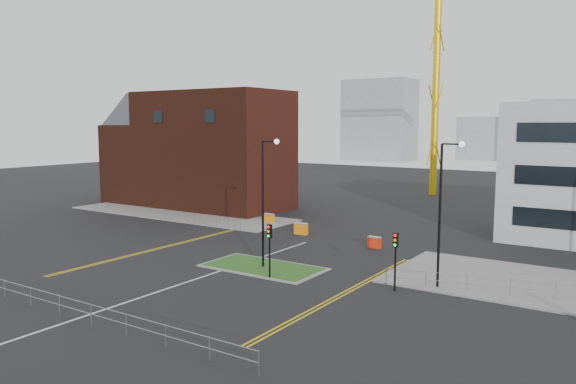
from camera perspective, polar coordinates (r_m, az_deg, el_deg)
name	(u,v)px	position (r m, az deg, el deg)	size (l,w,h in m)	color
ground	(160,291)	(35.83, -12.87, -9.78)	(200.00, 200.00, 0.00)	black
pavement_left	(179,214)	(64.83, -10.99, -2.16)	(28.00, 8.00, 0.12)	slate
island_kerb	(263,267)	(40.34, -2.54, -7.65)	(8.60, 4.60, 0.08)	slate
grass_island	(263,267)	(40.33, -2.54, -7.63)	(8.00, 4.00, 0.12)	#244B19
brick_building	(195,151)	(70.49, -9.42, 4.15)	(24.20, 10.07, 14.24)	#441B11
streetlamp_island	(265,193)	(39.19, -2.33, -0.08)	(1.46, 0.36, 9.18)	black
streetlamp_right_near	(444,203)	(35.53, 15.53, -1.07)	(1.46, 0.36, 9.18)	black
traffic_light_island	(269,241)	(37.02, -1.90, -4.96)	(0.28, 0.33, 3.65)	black
traffic_light_right	(395,250)	(34.92, 10.86, -5.82)	(0.28, 0.33, 3.65)	black
railing_front	(75,305)	(31.98, -20.85, -10.67)	(24.05, 0.05, 1.10)	gray
railing_left	(216,220)	(55.78, -7.29, -2.86)	(6.05, 0.05, 1.10)	gray
railing_right	(556,287)	(36.53, 25.55, -8.71)	(19.05, 5.05, 1.10)	gray
centre_line	(183,283)	(37.17, -10.61, -9.10)	(0.15, 30.00, 0.01)	silver
yellow_left_a	(172,244)	(48.84, -11.66, -5.24)	(0.12, 24.00, 0.01)	gold
yellow_left_b	(175,245)	(48.63, -11.41, -5.29)	(0.12, 24.00, 0.01)	gold
yellow_right_a	(343,292)	(34.88, 5.63, -10.10)	(0.12, 20.00, 0.01)	gold
yellow_right_b	(348,293)	(34.74, 6.07, -10.17)	(0.12, 20.00, 0.01)	gold
skyline_a	(379,120)	(157.55, 9.28, 7.19)	(18.00, 12.00, 22.00)	gray
skyline_d	(517,139)	(166.85, 22.25, 5.03)	(30.00, 12.00, 12.00)	gray
barrier_left	(269,218)	(57.68, -1.92, -2.67)	(1.26, 0.61, 1.02)	orange
barrier_mid	(301,228)	(51.96, 1.33, -3.70)	(1.31, 0.44, 1.10)	orange
barrier_right	(374,242)	(46.98, 8.77, -5.02)	(1.15, 0.43, 0.96)	red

